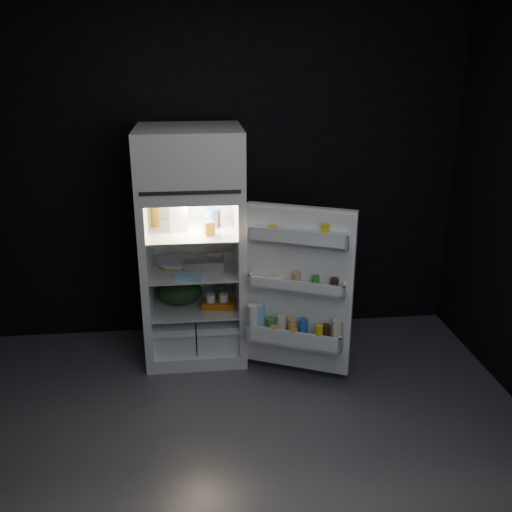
{
  "coord_description": "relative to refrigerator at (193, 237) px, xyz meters",
  "views": [
    {
      "loc": [
        -0.16,
        -2.82,
        2.3
      ],
      "look_at": [
        0.26,
        1.0,
        0.9
      ],
      "focal_mm": 40.0,
      "sensor_mm": 36.0,
      "label": 1
    }
  ],
  "objects": [
    {
      "name": "small_carton",
      "position": [
        0.12,
        -0.18,
        0.12
      ],
      "size": [
        0.09,
        0.08,
        0.1
      ],
      "primitive_type": "cube",
      "rotation": [
        0.0,
        0.0,
        0.35
      ],
      "color": "orange",
      "rests_on": "refrigerator"
    },
    {
      "name": "amber_bottle",
      "position": [
        -0.27,
        0.09,
        0.18
      ],
      "size": [
        0.09,
        0.09,
        0.22
      ],
      "primitive_type": "cylinder",
      "rotation": [
        0.0,
        0.0,
        -0.24
      ],
      "color": "#BF8B1E",
      "rests_on": "refrigerator"
    },
    {
      "name": "egg_carton",
      "position": [
        0.08,
        -0.11,
        -0.19
      ],
      "size": [
        0.3,
        0.12,
        0.07
      ],
      "primitive_type": "cube",
      "rotation": [
        0.0,
        0.0,
        -0.01
      ],
      "color": "gray",
      "rests_on": "refrigerator"
    },
    {
      "name": "wrapped_pkg",
      "position": [
        0.17,
        0.09,
        -0.2
      ],
      "size": [
        0.14,
        0.13,
        0.05
      ],
      "primitive_type": "cube",
      "rotation": [
        0.0,
        0.0,
        -0.42
      ],
      "color": "beige",
      "rests_on": "refrigerator"
    },
    {
      "name": "jam_jar",
      "position": [
        0.17,
        0.02,
        0.14
      ],
      "size": [
        0.11,
        0.11,
        0.13
      ],
      "primitive_type": "cylinder",
      "rotation": [
        0.0,
        0.0,
        -0.28
      ],
      "color": "#321A0D",
      "rests_on": "refrigerator"
    },
    {
      "name": "small_can_silver",
      "position": [
        0.21,
        0.05,
        -0.48
      ],
      "size": [
        0.07,
        0.07,
        0.09
      ],
      "primitive_type": "cylinder",
      "rotation": [
        0.0,
        0.0,
        -0.08
      ],
      "color": "white",
      "rests_on": "refrigerator"
    },
    {
      "name": "wall_back",
      "position": [
        0.19,
        0.38,
        0.39
      ],
      "size": [
        4.0,
        0.0,
        2.7
      ],
      "primitive_type": "cube",
      "color": "black",
      "rests_on": "ground"
    },
    {
      "name": "refrigerator",
      "position": [
        0.0,
        0.0,
        0.0
      ],
      "size": [
        0.76,
        0.71,
        1.78
      ],
      "color": "white",
      "rests_on": "ground"
    },
    {
      "name": "produce_bag",
      "position": [
        -0.11,
        -0.04,
        -0.43
      ],
      "size": [
        0.36,
        0.31,
        0.2
      ],
      "primitive_type": "ellipsoid",
      "rotation": [
        0.0,
        0.0,
        -0.1
      ],
      "color": "#193815",
      "rests_on": "refrigerator"
    },
    {
      "name": "flat_package",
      "position": [
        -0.03,
        -0.29,
        -0.21
      ],
      "size": [
        0.2,
        0.15,
        0.04
      ],
      "primitive_type": "cube",
      "rotation": [
        0.0,
        0.0,
        -0.34
      ],
      "color": "#8ABDD6",
      "rests_on": "refrigerator"
    },
    {
      "name": "wall_front",
      "position": [
        0.19,
        -3.02,
        0.39
      ],
      "size": [
        4.0,
        0.0,
        2.7
      ],
      "primitive_type": "cube",
      "color": "black",
      "rests_on": "ground"
    },
    {
      "name": "mayo_jar",
      "position": [
        0.15,
        0.01,
        0.14
      ],
      "size": [
        0.12,
        0.12,
        0.14
      ],
      "primitive_type": "cylinder",
      "rotation": [
        0.0,
        0.0,
        -0.11
      ],
      "color": "blue",
      "rests_on": "refrigerator"
    },
    {
      "name": "fridge_door",
      "position": [
        0.72,
        -0.53,
        -0.28
      ],
      "size": [
        0.73,
        0.47,
        1.22
      ],
      "color": "white",
      "rests_on": "ground"
    },
    {
      "name": "small_can_red",
      "position": [
        0.21,
        0.16,
        -0.48
      ],
      "size": [
        0.1,
        0.1,
        0.09
      ],
      "primitive_type": "cylinder",
      "rotation": [
        0.0,
        0.0,
        0.36
      ],
      "color": "#B65E0F",
      "rests_on": "refrigerator"
    },
    {
      "name": "floor",
      "position": [
        0.19,
        -1.32,
        -0.96
      ],
      "size": [
        4.0,
        3.4,
        0.0
      ],
      "primitive_type": "cube",
      "color": "#55555B",
      "rests_on": "ground"
    },
    {
      "name": "yogurt_tray",
      "position": [
        0.18,
        -0.14,
        -0.5
      ],
      "size": [
        0.26,
        0.17,
        0.05
      ],
      "primitive_type": "cube",
      "rotation": [
        0.0,
        0.0,
        -0.15
      ],
      "color": "#B65E0F",
      "rests_on": "refrigerator"
    },
    {
      "name": "pie",
      "position": [
        -0.12,
        -0.01,
        -0.21
      ],
      "size": [
        0.33,
        0.33,
        0.04
      ],
      "primitive_type": "cylinder",
      "rotation": [
        0.0,
        0.0,
        0.3
      ],
      "color": "tan",
      "rests_on": "refrigerator"
    },
    {
      "name": "milk_jug",
      "position": [
        -0.1,
        -0.03,
        0.19
      ],
      "size": [
        0.15,
        0.15,
        0.24
      ],
      "primitive_type": "cube",
      "rotation": [
        0.0,
        0.0,
        0.12
      ],
      "color": "white",
      "rests_on": "refrigerator"
    }
  ]
}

